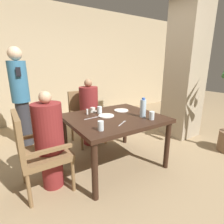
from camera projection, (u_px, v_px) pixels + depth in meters
The scene contains 20 objects.
ground_plane at pixel (114, 163), 2.58m from camera, with size 16.00×16.00×0.00m, color #9E8460.
wall_back at pixel (56, 64), 4.35m from camera, with size 8.00×0.06×2.80m.
pillar_stone at pixel (186, 67), 3.31m from camera, with size 0.57×0.57×2.70m.
dining_table at pixel (114, 122), 2.41m from camera, with size 1.23×1.08×0.72m.
chair_left_side at pixel (37, 149), 1.91m from camera, with size 0.52×0.52×0.94m.
diner_in_left_chair at pixel (49, 140), 1.97m from camera, with size 0.32×0.32×1.14m.
chair_far_side at pixel (86, 115), 3.20m from camera, with size 0.52×0.52×0.94m.
diner_in_far_chair at pixel (89, 112), 3.06m from camera, with size 0.32×0.32×1.17m.
standing_host at pixel (21, 95), 2.94m from camera, with size 0.29×0.32×1.68m.
plate_main_left at pixel (121, 110), 2.67m from camera, with size 0.22×0.22×0.01m.
plate_main_right at pixel (106, 116), 2.40m from camera, with size 0.22×0.22×0.01m.
teacup_with_saucer at pixel (93, 110), 2.61m from camera, with size 0.12×0.12×0.07m.
water_bottle at pixel (143, 108), 2.34m from camera, with size 0.08×0.08×0.26m.
glass_tall_near at pixel (152, 116), 2.24m from camera, with size 0.07×0.07×0.11m.
glass_tall_mid at pixel (100, 110), 2.50m from camera, with size 0.07×0.07×0.11m.
glass_tall_far at pixel (101, 126), 1.88m from camera, with size 0.07×0.07×0.11m.
salt_shaker at pixel (87, 112), 2.47m from camera, with size 0.03×0.03×0.08m.
pepper_shaker at pixel (90, 111), 2.49m from camera, with size 0.03×0.03×0.07m.
fork_beside_plate at pixel (123, 123), 2.12m from camera, with size 0.18×0.12×0.00m.
knife_beside_plate at pixel (92, 118), 2.31m from camera, with size 0.21×0.03×0.00m.
Camera 1 is at (-1.26, -1.90, 1.42)m, focal length 28.00 mm.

